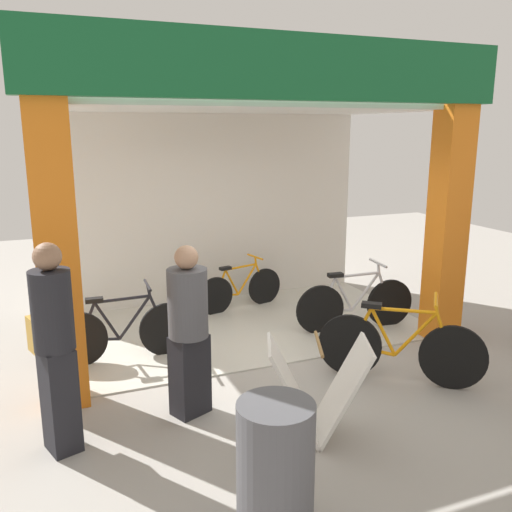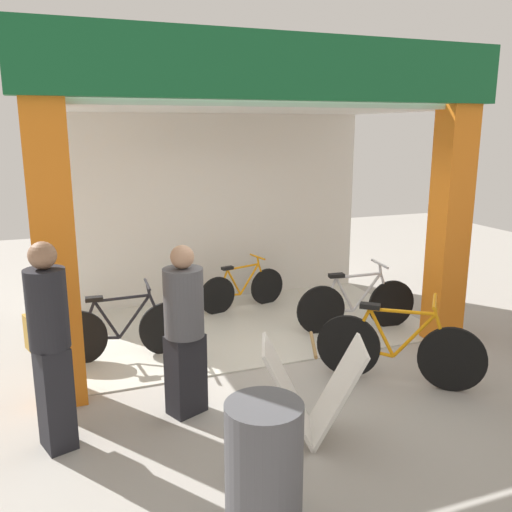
% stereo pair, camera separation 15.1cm
% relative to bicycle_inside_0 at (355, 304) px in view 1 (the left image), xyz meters
% --- Properties ---
extents(ground_plane, '(17.92, 17.92, 0.00)m').
position_rel_bicycle_inside_0_xyz_m(ground_plane, '(-1.43, -0.67, -0.37)').
color(ground_plane, '#9E9991').
rests_on(ground_plane, ground).
extents(shop_facade, '(5.16, 3.04, 3.58)m').
position_rel_bicycle_inside_0_xyz_m(shop_facade, '(-1.43, 0.76, 1.55)').
color(shop_facade, beige).
rests_on(shop_facade, ground).
extents(bicycle_inside_0, '(1.68, 0.46, 0.92)m').
position_rel_bicycle_inside_0_xyz_m(bicycle_inside_0, '(0.00, 0.00, 0.00)').
color(bicycle_inside_0, black).
rests_on(bicycle_inside_0, ground).
extents(bicycle_inside_1, '(1.41, 0.42, 0.79)m').
position_rel_bicycle_inside_0_xyz_m(bicycle_inside_1, '(-1.13, 1.38, -0.05)').
color(bicycle_inside_1, black).
rests_on(bicycle_inside_1, ground).
extents(bicycle_inside_2, '(1.65, 0.45, 0.91)m').
position_rel_bicycle_inside_0_xyz_m(bicycle_inside_2, '(-3.05, 0.14, -0.01)').
color(bicycle_inside_2, black).
rests_on(bicycle_inside_2, ground).
extents(bicycle_parked_0, '(1.38, 1.17, 0.97)m').
position_rel_bicycle_inside_0_xyz_m(bicycle_parked_0, '(-0.39, -1.51, 0.02)').
color(bicycle_parked_0, black).
rests_on(bicycle_parked_0, ground).
extents(sandwich_board_sign, '(1.02, 0.84, 0.89)m').
position_rel_bicycle_inside_0_xyz_m(sandwich_board_sign, '(-1.71, -2.12, 0.07)').
color(sandwich_board_sign, silver).
rests_on(sandwich_board_sign, ground).
extents(pedestrian_2, '(0.43, 0.67, 1.80)m').
position_rel_bicycle_inside_0_xyz_m(pedestrian_2, '(-3.82, -1.48, 0.56)').
color(pedestrian_2, black).
rests_on(pedestrian_2, ground).
extents(pedestrian_3, '(0.49, 0.49, 1.65)m').
position_rel_bicycle_inside_0_xyz_m(pedestrian_3, '(-2.64, -1.32, 0.49)').
color(pedestrian_3, black).
rests_on(pedestrian_3, ground).
extents(trash_bin, '(0.52, 0.52, 0.95)m').
position_rel_bicycle_inside_0_xyz_m(trash_bin, '(-2.54, -3.08, 0.11)').
color(trash_bin, '#4C4C51').
rests_on(trash_bin, ground).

